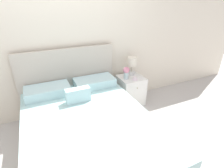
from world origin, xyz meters
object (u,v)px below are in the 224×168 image
object	(u,v)px
nightstand	(130,90)
table_lamp	(132,63)
flower_vase	(126,72)
teacup	(135,78)
bed	(87,129)

from	to	relation	value
nightstand	table_lamp	world-z (taller)	table_lamp
flower_vase	teacup	size ratio (longest dim) A/B	2.09
flower_vase	teacup	world-z (taller)	flower_vase
table_lamp	flower_vase	bearing A→B (deg)	-145.38
teacup	flower_vase	bearing A→B (deg)	141.75
bed	flower_vase	distance (m)	1.26
flower_vase	table_lamp	bearing A→B (deg)	34.62
bed	nightstand	size ratio (longest dim) A/B	3.92
nightstand	flower_vase	bearing A→B (deg)	-170.35
nightstand	teacup	world-z (taller)	teacup
nightstand	table_lamp	bearing A→B (deg)	58.83
teacup	nightstand	bearing A→B (deg)	93.42
flower_vase	nightstand	bearing A→B (deg)	9.65
bed	flower_vase	world-z (taller)	bed
bed	nightstand	bearing A→B (deg)	34.04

